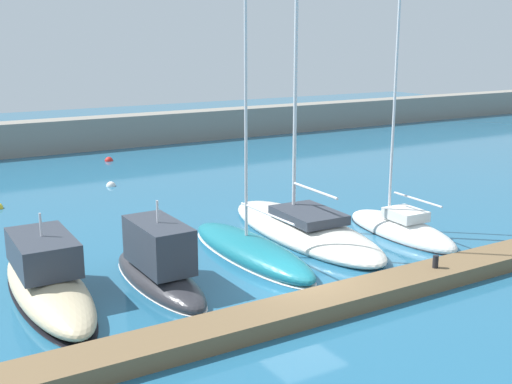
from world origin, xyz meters
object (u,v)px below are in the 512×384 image
sailboat_white_fifth (401,229)px  mooring_buoy_red (109,161)px  motorboat_charcoal_second (158,266)px  mooring_buoy_white (111,186)px  sailboat_ivory_fourth (303,227)px  dock_bollard (436,262)px  motorboat_sand_nearest (47,280)px  sailboat_teal_third (251,250)px

sailboat_white_fifth → mooring_buoy_red: size_ratio=23.59×
motorboat_charcoal_second → mooring_buoy_white: motorboat_charcoal_second is taller
sailboat_ivory_fourth → dock_bollard: sailboat_ivory_fourth is taller
motorboat_sand_nearest → sailboat_white_fifth: sailboat_white_fifth is taller
sailboat_ivory_fourth → dock_bollard: bearing=-171.6°
sailboat_ivory_fourth → sailboat_white_fifth: 4.19m
motorboat_charcoal_second → mooring_buoy_red: (5.82, 22.78, -0.63)m
sailboat_teal_third → sailboat_ivory_fourth: bearing=-71.1°
motorboat_sand_nearest → dock_bollard: motorboat_sand_nearest is taller
motorboat_charcoal_second → dock_bollard: size_ratio=14.49×
motorboat_sand_nearest → sailboat_white_fifth: 14.67m
sailboat_teal_third → mooring_buoy_red: bearing=-5.5°
mooring_buoy_white → motorboat_charcoal_second: bearing=-102.7°
sailboat_ivory_fourth → mooring_buoy_white: 13.88m
mooring_buoy_white → dock_bollard: bearing=-76.7°
sailboat_ivory_fourth → sailboat_white_fifth: size_ratio=1.50×
mooring_buoy_red → sailboat_white_fifth: bearing=-77.0°
motorboat_charcoal_second → sailboat_teal_third: size_ratio=0.43×
mooring_buoy_red → mooring_buoy_white: size_ratio=1.05×
sailboat_ivory_fourth → mooring_buoy_white: size_ratio=37.25×
dock_bollard → sailboat_white_fifth: bearing=58.3°
mooring_buoy_white → dock_bollard: size_ratio=1.22×
sailboat_white_fifth → dock_bollard: (-2.92, -4.72, 0.52)m
motorboat_sand_nearest → mooring_buoy_red: size_ratio=14.80×
sailboat_ivory_fourth → mooring_buoy_white: sailboat_ivory_fourth is taller
sailboat_ivory_fourth → motorboat_sand_nearest: bearing=98.2°
mooring_buoy_red → motorboat_charcoal_second: bearing=-104.3°
motorboat_sand_nearest → mooring_buoy_red: bearing=-22.1°
motorboat_charcoal_second → dock_bollard: 9.48m
sailboat_teal_third → motorboat_sand_nearest: bearing=88.5°
mooring_buoy_red → mooring_buoy_white: bearing=-107.6°
motorboat_sand_nearest → dock_bollard: 13.00m
sailboat_teal_third → mooring_buoy_red: size_ratio=26.53×
mooring_buoy_red → dock_bollard: bearing=-85.1°
motorboat_sand_nearest → dock_bollard: size_ratio=18.99×
sailboat_ivory_fourth → dock_bollard: 6.83m
mooring_buoy_red → sailboat_ivory_fourth: bearing=-85.5°
motorboat_sand_nearest → mooring_buoy_white: bearing=-24.8°
motorboat_charcoal_second → sailboat_teal_third: (4.11, 0.77, -0.35)m
sailboat_white_fifth → mooring_buoy_red: 23.45m
sailboat_white_fifth → mooring_buoy_white: (-7.66, 15.34, -0.23)m
sailboat_ivory_fourth → sailboat_white_fifth: sailboat_ivory_fourth is taller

